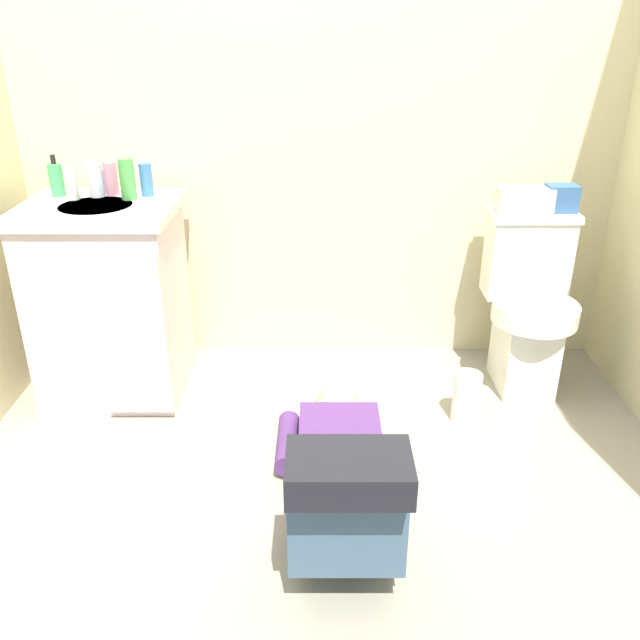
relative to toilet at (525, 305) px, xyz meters
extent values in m
cube|color=gray|center=(-0.88, -0.70, -0.39)|extent=(3.08, 3.01, 0.04)
cube|color=beige|center=(-0.88, 0.34, 0.83)|extent=(2.74, 0.08, 2.40)
cube|color=silver|center=(0.00, -0.04, -0.18)|extent=(0.22, 0.30, 0.38)
cylinder|color=silver|center=(0.00, -0.10, 0.01)|extent=(0.35, 0.35, 0.08)
cube|color=silver|center=(0.00, 0.09, 0.18)|extent=(0.34, 0.17, 0.34)
cube|color=silver|center=(0.00, 0.09, 0.37)|extent=(0.36, 0.19, 0.03)
cube|color=silver|center=(-1.75, -0.05, 0.02)|extent=(0.56, 0.48, 0.78)
cube|color=silver|center=(-1.75, -0.05, 0.43)|extent=(0.60, 0.52, 0.04)
cylinder|color=silver|center=(-1.75, -0.07, 0.43)|extent=(0.28, 0.28, 0.05)
cube|color=silver|center=(-1.60, -0.31, 0.00)|extent=(0.26, 0.03, 0.66)
cylinder|color=silver|center=(-1.75, 0.09, 0.50)|extent=(0.02, 0.02, 0.10)
cube|color=#512D6B|center=(-0.81, -0.71, -0.28)|extent=(0.29, 0.52, 0.17)
sphere|color=tan|center=(-0.81, -0.38, -0.27)|extent=(0.19, 0.19, 0.19)
cube|color=#435D71|center=(-0.81, -1.07, -0.19)|extent=(0.31, 0.28, 0.20)
cube|color=#435D71|center=(-0.81, -1.21, -0.07)|extent=(0.31, 0.12, 0.32)
cube|color=black|center=(-0.81, -1.26, 0.11)|extent=(0.31, 0.19, 0.09)
cylinder|color=#512D6B|center=(-1.00, -0.55, -0.31)|extent=(0.08, 0.30, 0.08)
cube|color=silver|center=(-0.04, 0.09, 0.43)|extent=(0.22, 0.11, 0.10)
cube|color=#33598C|center=(0.11, 0.09, 0.44)|extent=(0.12, 0.09, 0.11)
cylinder|color=#409E5D|center=(-1.94, 0.07, 0.52)|extent=(0.06, 0.06, 0.13)
cylinder|color=black|center=(-1.94, 0.07, 0.60)|extent=(0.02, 0.02, 0.04)
cylinder|color=silver|center=(-1.86, 0.01, 0.52)|extent=(0.04, 0.04, 0.13)
cylinder|color=silver|center=(-1.78, 0.06, 0.52)|extent=(0.06, 0.06, 0.13)
cylinder|color=pink|center=(-1.72, 0.09, 0.52)|extent=(0.05, 0.05, 0.13)
cylinder|color=#499D49|center=(-1.64, 0.02, 0.53)|extent=(0.06, 0.06, 0.16)
cylinder|color=#396BB0|center=(-1.58, 0.07, 0.52)|extent=(0.05, 0.05, 0.13)
cylinder|color=white|center=(-0.30, -0.32, -0.26)|extent=(0.11, 0.11, 0.21)
camera|label=1|loc=(-0.88, -2.56, 1.12)|focal=37.01mm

